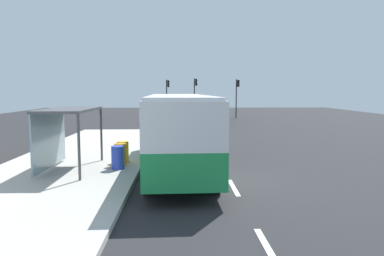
% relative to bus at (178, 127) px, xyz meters
% --- Properties ---
extents(ground_plane, '(56.00, 92.00, 0.04)m').
position_rel_bus_xyz_m(ground_plane, '(1.71, 11.91, -1.86)').
color(ground_plane, '#262628').
extents(sidewalk_platform, '(6.20, 30.00, 0.18)m').
position_rel_bus_xyz_m(sidewalk_platform, '(-4.69, -0.09, -1.75)').
color(sidewalk_platform, beige).
rests_on(sidewalk_platform, ground).
extents(lane_stripe_seg_0, '(0.16, 2.20, 0.01)m').
position_rel_bus_xyz_m(lane_stripe_seg_0, '(1.96, -8.09, -1.84)').
color(lane_stripe_seg_0, silver).
rests_on(lane_stripe_seg_0, ground).
extents(lane_stripe_seg_1, '(0.16, 2.20, 0.01)m').
position_rel_bus_xyz_m(lane_stripe_seg_1, '(1.96, -3.09, -1.84)').
color(lane_stripe_seg_1, silver).
rests_on(lane_stripe_seg_1, ground).
extents(lane_stripe_seg_2, '(0.16, 2.20, 0.01)m').
position_rel_bus_xyz_m(lane_stripe_seg_2, '(1.96, 1.91, -1.84)').
color(lane_stripe_seg_2, silver).
rests_on(lane_stripe_seg_2, ground).
extents(lane_stripe_seg_3, '(0.16, 2.20, 0.01)m').
position_rel_bus_xyz_m(lane_stripe_seg_3, '(1.96, 6.91, -1.84)').
color(lane_stripe_seg_3, silver).
rests_on(lane_stripe_seg_3, ground).
extents(lane_stripe_seg_4, '(0.16, 2.20, 0.01)m').
position_rel_bus_xyz_m(lane_stripe_seg_4, '(1.96, 11.91, -1.84)').
color(lane_stripe_seg_4, silver).
rests_on(lane_stripe_seg_4, ground).
extents(lane_stripe_seg_5, '(0.16, 2.20, 0.01)m').
position_rel_bus_xyz_m(lane_stripe_seg_5, '(1.96, 16.91, -1.84)').
color(lane_stripe_seg_5, silver).
rests_on(lane_stripe_seg_5, ground).
extents(lane_stripe_seg_6, '(0.16, 2.20, 0.01)m').
position_rel_bus_xyz_m(lane_stripe_seg_6, '(1.96, 21.91, -1.84)').
color(lane_stripe_seg_6, silver).
rests_on(lane_stripe_seg_6, ground).
extents(lane_stripe_seg_7, '(0.16, 2.20, 0.01)m').
position_rel_bus_xyz_m(lane_stripe_seg_7, '(1.96, 26.91, -1.84)').
color(lane_stripe_seg_7, silver).
rests_on(lane_stripe_seg_7, ground).
extents(bus, '(2.89, 11.09, 3.21)m').
position_rel_bus_xyz_m(bus, '(0.00, 0.00, 0.00)').
color(bus, '#1E8C47').
rests_on(bus, ground).
extents(white_van, '(2.04, 5.20, 2.30)m').
position_rel_bus_xyz_m(white_van, '(3.91, 23.06, -0.50)').
color(white_van, black).
rests_on(white_van, ground).
extents(sedan_near, '(1.88, 4.42, 1.52)m').
position_rel_bus_xyz_m(sedan_near, '(4.01, 27.98, -1.05)').
color(sedan_near, navy).
rests_on(sedan_near, ground).
extents(sedan_far, '(1.98, 4.47, 1.52)m').
position_rel_bus_xyz_m(sedan_far, '(4.01, 39.86, -1.05)').
color(sedan_far, black).
rests_on(sedan_far, ground).
extents(recycling_bin_blue, '(0.52, 0.52, 0.95)m').
position_rel_bus_xyz_m(recycling_bin_blue, '(-2.49, -0.62, -1.19)').
color(recycling_bin_blue, blue).
rests_on(recycling_bin_blue, sidewalk_platform).
extents(recycling_bin_orange, '(0.52, 0.52, 0.95)m').
position_rel_bus_xyz_m(recycling_bin_orange, '(-2.49, 0.08, -1.19)').
color(recycling_bin_orange, orange).
rests_on(recycling_bin_orange, sidewalk_platform).
extents(recycling_bin_yellow, '(0.52, 0.52, 0.95)m').
position_rel_bus_xyz_m(recycling_bin_yellow, '(-2.49, 0.78, -1.19)').
color(recycling_bin_yellow, yellow).
rests_on(recycling_bin_yellow, sidewalk_platform).
extents(traffic_light_near_side, '(0.49, 0.28, 4.78)m').
position_rel_bus_xyz_m(traffic_light_near_side, '(7.21, 29.46, 1.35)').
color(traffic_light_near_side, '#2D2D2D').
rests_on(traffic_light_near_side, ground).
extents(traffic_light_far_side, '(0.49, 0.28, 4.75)m').
position_rel_bus_xyz_m(traffic_light_far_side, '(-1.38, 30.26, 1.33)').
color(traffic_light_far_side, '#2D2D2D').
rests_on(traffic_light_far_side, ground).
extents(traffic_light_median, '(0.49, 0.28, 4.95)m').
position_rel_bus_xyz_m(traffic_light_median, '(2.11, 31.06, 1.45)').
color(traffic_light_median, '#2D2D2D').
rests_on(traffic_light_median, ground).
extents(bus_shelter, '(1.80, 4.00, 2.50)m').
position_rel_bus_xyz_m(bus_shelter, '(-4.70, -0.63, 0.25)').
color(bus_shelter, '#4C4C51').
rests_on(bus_shelter, sidewalk_platform).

